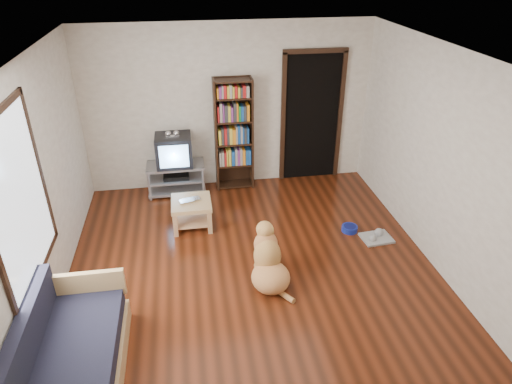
{
  "coord_description": "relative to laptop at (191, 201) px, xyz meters",
  "views": [
    {
      "loc": [
        -0.69,
        -4.4,
        3.55
      ],
      "look_at": [
        0.09,
        0.41,
        0.9
      ],
      "focal_mm": 32.0,
      "sensor_mm": 36.0,
      "label": 1
    }
  ],
  "objects": [
    {
      "name": "ground",
      "position": [
        0.7,
        -1.17,
        -0.41
      ],
      "size": [
        5.0,
        5.0,
        0.0
      ],
      "primitive_type": "plane",
      "color": "#55200E",
      "rests_on": "ground"
    },
    {
      "name": "ceiling",
      "position": [
        0.7,
        -1.17,
        2.19
      ],
      "size": [
        5.0,
        5.0,
        0.0
      ],
      "primitive_type": "plane",
      "rotation": [
        3.14,
        0.0,
        0.0
      ],
      "color": "white",
      "rests_on": "ground"
    },
    {
      "name": "wall_back",
      "position": [
        0.7,
        1.33,
        0.89
      ],
      "size": [
        4.5,
        0.0,
        4.5
      ],
      "primitive_type": "plane",
      "rotation": [
        1.57,
        0.0,
        0.0
      ],
      "color": "silver",
      "rests_on": "ground"
    },
    {
      "name": "wall_front",
      "position": [
        0.7,
        -3.67,
        0.89
      ],
      "size": [
        4.5,
        0.0,
        4.5
      ],
      "primitive_type": "plane",
      "rotation": [
        -1.57,
        0.0,
        0.0
      ],
      "color": "silver",
      "rests_on": "ground"
    },
    {
      "name": "wall_left",
      "position": [
        -1.55,
        -1.17,
        0.89
      ],
      "size": [
        0.0,
        5.0,
        5.0
      ],
      "primitive_type": "plane",
      "rotation": [
        1.57,
        0.0,
        1.57
      ],
      "color": "silver",
      "rests_on": "ground"
    },
    {
      "name": "wall_right",
      "position": [
        2.95,
        -1.17,
        0.89
      ],
      "size": [
        0.0,
        5.0,
        5.0
      ],
      "primitive_type": "plane",
      "rotation": [
        1.57,
        0.0,
        -1.57
      ],
      "color": "silver",
      "rests_on": "ground"
    },
    {
      "name": "laptop",
      "position": [
        0.0,
        0.0,
        0.0
      ],
      "size": [
        0.34,
        0.28,
        0.02
      ],
      "primitive_type": "imported",
      "rotation": [
        0.0,
        0.0,
        0.32
      ],
      "color": "white",
      "rests_on": "coffee_table"
    },
    {
      "name": "dog_bowl",
      "position": [
        2.17,
        -0.47,
        -0.37
      ],
      "size": [
        0.22,
        0.22,
        0.08
      ],
      "primitive_type": "cylinder",
      "color": "navy",
      "rests_on": "ground"
    },
    {
      "name": "grey_rag",
      "position": [
        2.47,
        -0.72,
        -0.4
      ],
      "size": [
        0.43,
        0.35,
        0.03
      ],
      "primitive_type": "cube",
      "rotation": [
        0.0,
        0.0,
        0.09
      ],
      "color": "#ADADAD",
      "rests_on": "ground"
    },
    {
      "name": "window",
      "position": [
        -1.54,
        -1.67,
        1.09
      ],
      "size": [
        0.03,
        1.46,
        1.7
      ],
      "color": "white",
      "rests_on": "wall_left"
    },
    {
      "name": "doorway",
      "position": [
        2.05,
        1.31,
        0.71
      ],
      "size": [
        1.03,
        0.05,
        2.19
      ],
      "color": "black",
      "rests_on": "wall_back"
    },
    {
      "name": "tv_stand",
      "position": [
        -0.2,
        1.08,
        -0.14
      ],
      "size": [
        0.9,
        0.45,
        0.5
      ],
      "color": "#99999E",
      "rests_on": "ground"
    },
    {
      "name": "crt_tv",
      "position": [
        -0.2,
        1.1,
        0.33
      ],
      "size": [
        0.55,
        0.52,
        0.58
      ],
      "color": "black",
      "rests_on": "tv_stand"
    },
    {
      "name": "bookshelf",
      "position": [
        0.75,
        1.17,
        0.59
      ],
      "size": [
        0.6,
        0.3,
        1.8
      ],
      "color": "black",
      "rests_on": "ground"
    },
    {
      "name": "sofa",
      "position": [
        -1.18,
        -2.55,
        -0.15
      ],
      "size": [
        0.8,
        1.8,
        0.8
      ],
      "color": "tan",
      "rests_on": "ground"
    },
    {
      "name": "coffee_table",
      "position": [
        -0.0,
        0.03,
        -0.13
      ],
      "size": [
        0.55,
        0.55,
        0.4
      ],
      "color": "tan",
      "rests_on": "ground"
    },
    {
      "name": "dog",
      "position": [
        0.85,
        -1.34,
        -0.15
      ],
      "size": [
        0.48,
        0.87,
        0.73
      ],
      "color": "tan",
      "rests_on": "ground"
    }
  ]
}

